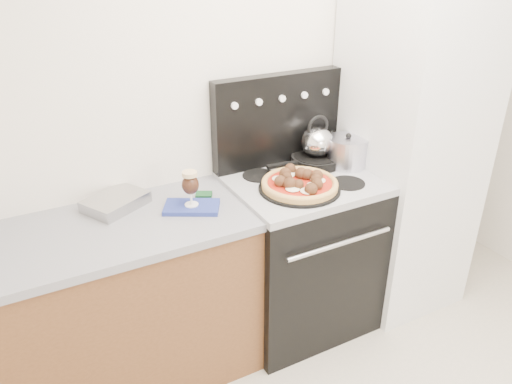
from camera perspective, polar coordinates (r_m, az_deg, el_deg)
room_shell at (r=1.85m, az=18.63°, el=-0.12°), size 3.52×3.01×2.52m
base_cabinet at (r=2.58m, az=-17.14°, el=-13.33°), size 1.45×0.60×0.86m
countertop at (r=2.33m, az=-18.61°, el=-4.75°), size 1.48×0.63×0.04m
stove_body at (r=2.88m, az=4.95°, el=-7.27°), size 0.76×0.65×0.88m
cooktop at (r=2.65m, az=5.34°, el=1.03°), size 0.76×0.65×0.04m
backguard at (r=2.76m, az=2.45°, el=8.27°), size 0.76×0.08×0.50m
fridge at (r=3.03m, az=16.87°, el=4.35°), size 0.64×0.68×1.90m
foil_sheet at (r=2.48m, az=-15.75°, el=-1.09°), size 0.34×0.31×0.06m
oven_mitt at (r=2.39m, az=-7.35°, el=-1.72°), size 0.30×0.26×0.02m
beer_glass at (r=2.35m, az=-7.49°, el=0.42°), size 0.10×0.10×0.18m
pizza_pan at (r=2.53m, az=4.99°, el=0.42°), size 0.45×0.45×0.01m
pizza at (r=2.51m, az=5.02°, el=1.11°), size 0.48×0.48×0.05m
skillet at (r=2.83m, az=6.88°, el=3.65°), size 0.31×0.31×0.05m
tea_kettle at (r=2.78m, az=7.02°, el=6.00°), size 0.21×0.21×0.20m
stock_pot at (r=2.81m, az=10.37°, el=4.43°), size 0.24×0.24×0.16m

